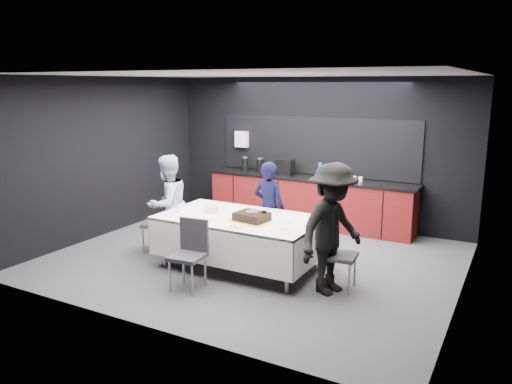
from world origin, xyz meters
TOP-DOWN VIEW (x-y plane):
  - ground at (0.00, 0.00)m, footprint 6.00×6.00m
  - room_shell at (0.00, 0.00)m, footprint 6.04×5.04m
  - kitchenette at (-0.02, 2.22)m, footprint 4.10×0.64m
  - party_table at (0.00, -0.40)m, footprint 2.32×1.32m
  - cake_assembly at (0.27, -0.51)m, footprint 0.52×0.45m
  - plate_stack at (-0.50, -0.37)m, footprint 0.21×0.21m
  - loose_plate_near at (-0.26, -0.74)m, footprint 0.18×0.18m
  - loose_plate_right_a at (0.68, -0.33)m, footprint 0.19×0.19m
  - loose_plate_right_b at (0.84, -0.62)m, footprint 0.21×0.21m
  - loose_plate_far at (0.15, -0.01)m, footprint 0.20×0.20m
  - fork_pile at (0.24, -0.88)m, footprint 0.19×0.16m
  - champagne_flute at (-0.94, -0.64)m, footprint 0.06×0.06m
  - chair_left at (-1.52, -0.35)m, footprint 0.55×0.55m
  - chair_right at (1.47, -0.44)m, footprint 0.46×0.46m
  - chair_near at (-0.21, -1.34)m, footprint 0.46×0.46m
  - person_center at (0.09, 0.37)m, footprint 0.57×0.40m
  - person_left at (-1.37, -0.33)m, footprint 0.71×0.85m
  - person_right at (1.49, -0.61)m, footprint 0.95×1.25m

SIDE VIEW (x-z plane):
  - ground at x=0.00m, z-range 0.00..0.00m
  - chair_left at x=-1.52m, z-range 0.07..1.00m
  - chair_right at x=1.47m, z-range 0.07..1.00m
  - chair_near at x=-0.21m, z-range 0.07..1.00m
  - kitchenette at x=-0.02m, z-range -0.48..1.57m
  - party_table at x=0.00m, z-range 0.25..1.03m
  - person_center at x=0.09m, z-range 0.00..1.49m
  - loose_plate_near at x=-0.26m, z-range 0.78..0.79m
  - loose_plate_right_a at x=0.68m, z-range 0.78..0.79m
  - loose_plate_right_b at x=0.84m, z-range 0.78..0.79m
  - loose_plate_far at x=0.15m, z-range 0.78..0.79m
  - person_left at x=-1.37m, z-range 0.00..1.58m
  - fork_pile at x=0.24m, z-range 0.78..0.81m
  - plate_stack at x=-0.50m, z-range 0.78..0.88m
  - cake_assembly at x=0.27m, z-range 0.76..0.92m
  - person_right at x=1.49m, z-range 0.00..1.71m
  - champagne_flute at x=-0.94m, z-range 0.83..1.05m
  - room_shell at x=0.00m, z-range 0.45..3.27m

